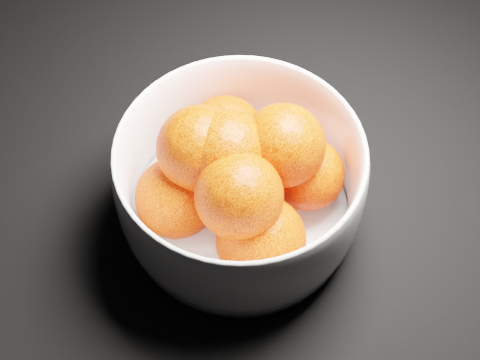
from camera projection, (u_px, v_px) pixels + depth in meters
bowl at (240, 183)px, 0.59m from camera, size 0.22×0.22×0.11m
orange_pile at (237, 174)px, 0.57m from camera, size 0.18×0.18×0.12m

